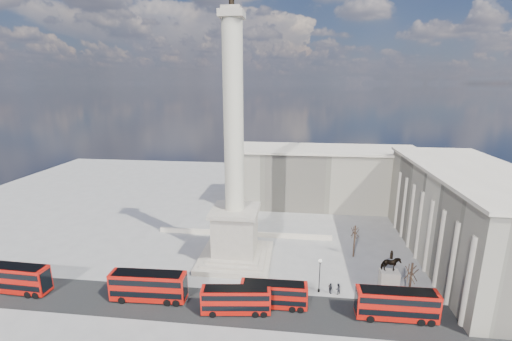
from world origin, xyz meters
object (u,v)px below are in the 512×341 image
at_px(red_bus_e, 14,278).
at_px(equestrian_statue, 389,279).
at_px(red_bus_a, 149,286).
at_px(red_bus_d, 397,304).
at_px(red_bus_b, 237,300).
at_px(pedestrian_walking, 397,289).
at_px(victorian_lamp, 320,273).
at_px(nelsons_column, 235,198).
at_px(pedestrian_crossing, 330,288).
at_px(red_bus_c, 274,294).
at_px(pedestrian_standing, 338,289).

bearing_deg(red_bus_e, equestrian_statue, 8.31).
distance_m(red_bus_a, red_bus_d, 38.37).
height_order(red_bus_b, pedestrian_walking, red_bus_b).
bearing_deg(victorian_lamp, red_bus_d, -27.06).
bearing_deg(red_bus_a, red_bus_b, -7.83).
relative_size(nelsons_column, victorian_lamp, 8.23).
distance_m(red_bus_b, pedestrian_crossing, 16.23).
relative_size(nelsons_column, red_bus_e, 4.11).
height_order(red_bus_a, red_bus_e, red_bus_a).
bearing_deg(equestrian_statue, red_bus_c, -162.62).
bearing_deg(victorian_lamp, pedestrian_standing, -4.96).
xyz_separation_m(red_bus_d, pedestrian_standing, (-7.88, 5.34, -1.53)).
height_order(nelsons_column, red_bus_e, nelsons_column).
height_order(red_bus_a, pedestrian_walking, red_bus_a).
xyz_separation_m(nelsons_column, equestrian_statue, (27.32, -8.20, -10.21)).
height_order(nelsons_column, red_bus_c, nelsons_column).
relative_size(victorian_lamp, equestrian_statue, 0.77).
height_order(nelsons_column, red_bus_b, nelsons_column).
xyz_separation_m(red_bus_c, pedestrian_walking, (20.18, 6.09, -1.45)).
bearing_deg(red_bus_d, red_bus_e, 179.55).
relative_size(red_bus_d, pedestrian_crossing, 6.15).
bearing_deg(red_bus_b, pedestrian_walking, 11.17).
bearing_deg(red_bus_a, nelsons_column, 49.89).
height_order(red_bus_e, victorian_lamp, victorian_lamp).
xyz_separation_m(red_bus_a, pedestrian_standing, (30.48, 5.27, -1.62)).
height_order(red_bus_a, red_bus_d, red_bus_a).
distance_m(red_bus_a, red_bus_b, 14.62).
bearing_deg(red_bus_d, red_bus_a, 179.10).
bearing_deg(pedestrian_walking, red_bus_a, 179.03).
relative_size(victorian_lamp, pedestrian_standing, 3.14).
bearing_deg(red_bus_e, red_bus_b, 0.37).
relative_size(red_bus_a, red_bus_e, 1.01).
distance_m(nelsons_column, pedestrian_standing, 24.32).
bearing_deg(red_bus_d, pedestrian_crossing, 148.86).
distance_m(red_bus_a, equestrian_statue, 39.38).
distance_m(red_bus_d, pedestrian_crossing, 10.68).
bearing_deg(pedestrian_standing, red_bus_a, -26.49).
bearing_deg(victorian_lamp, equestrian_statue, 4.82).
xyz_separation_m(pedestrian_walking, pedestrian_crossing, (-11.08, -1.47, 0.20)).
height_order(red_bus_c, red_bus_e, red_bus_e).
bearing_deg(red_bus_a, equestrian_statue, 7.48).
bearing_deg(red_bus_b, red_bus_d, -3.13).
bearing_deg(pedestrian_walking, equestrian_statue, 178.63).
distance_m(red_bus_b, red_bus_c, 6.00).
bearing_deg(red_bus_e, nelsons_column, 25.42).
bearing_deg(pedestrian_crossing, victorian_lamp, 53.69).
bearing_deg(nelsons_column, pedestrian_standing, -26.45).
bearing_deg(victorian_lamp, red_bus_b, -151.36).
xyz_separation_m(red_bus_a, victorian_lamp, (27.38, 5.54, 0.98)).
height_order(red_bus_c, pedestrian_standing, red_bus_c).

